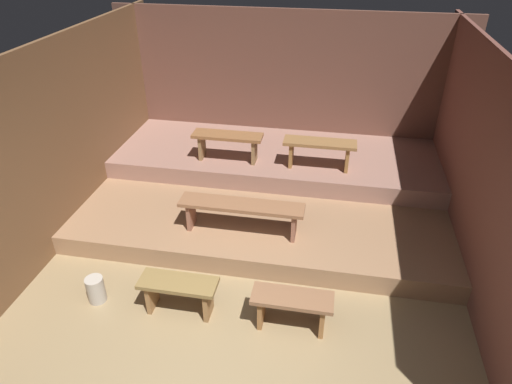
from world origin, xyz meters
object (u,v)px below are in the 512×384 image
Objects in this scene: bench_lower_center at (241,209)px; bench_middle_left at (228,140)px; bench_floor_left at (179,289)px; bench_middle_right at (320,148)px; pail_floor at (96,289)px; bench_floor_right at (292,304)px.

bench_middle_left reaches higher than bench_lower_center.
bench_middle_left is (-0.52, 1.46, 0.25)m from bench_lower_center.
bench_middle_left is at bearing 91.67° from bench_floor_left.
pail_floor is (-2.33, -2.71, -0.71)m from bench_middle_right.
bench_floor_left is 1.35m from bench_lower_center.
bench_middle_right reaches higher than bench_floor_right.
bench_lower_center reaches higher than pail_floor.
bench_middle_left is at bearing 71.23° from pail_floor.
bench_middle_left is at bearing 109.74° from bench_lower_center.
bench_floor_right is 0.80× the size of bench_middle_left.
bench_lower_center is at bearing -70.26° from bench_middle_left.
bench_lower_center is 1.97m from pail_floor.
bench_middle_right is at bearing 0.00° from bench_middle_left.
bench_lower_center reaches higher than bench_floor_left.
bench_floor_right is at bearing -56.98° from bench_lower_center.
bench_floor_left is at bearing -88.33° from bench_middle_left.
bench_lower_center reaches higher than bench_floor_right.
bench_floor_right is at bearing -63.79° from bench_middle_left.
bench_lower_center is 1.57m from bench_middle_left.
pail_floor is at bearing -179.56° from bench_floor_right.
pail_floor is at bearing -108.77° from bench_middle_left.
bench_middle_right is at bearing 49.37° from pail_floor.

